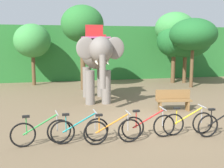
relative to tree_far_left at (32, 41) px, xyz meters
The scene contains 16 objects.
ground_plane 11.31m from the tree_far_left, 66.81° to the right, with size 80.00×80.00×0.00m, color brown.
foliage_hedge 6.22m from the tree_far_left, 45.72° to the left, with size 36.00×6.00×4.12m, color #28702D.
tree_far_left is the anchor object (origin of this frame).
tree_center 4.05m from the tree_far_left, 38.73° to the right, with size 2.56×2.56×5.11m.
tree_right 9.78m from the tree_far_left, ahead, with size 2.41×2.41×4.15m.
tree_center_right 10.51m from the tree_far_left, 17.62° to the right, with size 2.99×2.99×4.41m.
tree_left 10.06m from the tree_far_left, ahead, with size 2.86×2.86×5.06m.
tree_center_left 10.60m from the tree_far_left, ahead, with size 3.49×3.49×3.99m.
elephant 7.00m from the tree_far_left, 61.64° to the right, with size 2.09×4.18×3.78m.
bike_green 11.89m from the tree_far_left, 86.16° to the right, with size 1.70×0.52×0.92m.
bike_teal 12.07m from the tree_far_left, 80.88° to the right, with size 1.71×0.52×0.92m.
bike_orange 12.51m from the tree_far_left, 76.86° to the right, with size 1.71×0.52×0.92m.
bike_red 12.62m from the tree_far_left, 71.36° to the right, with size 1.71×0.52×0.92m.
bike_yellow 13.07m from the tree_far_left, 65.63° to the right, with size 1.71×0.52×0.92m.
bike_black 13.79m from the tree_far_left, 62.49° to the right, with size 1.71×0.52×0.92m.
wooden_bench 10.93m from the tree_far_left, 54.37° to the right, with size 1.55×0.64×0.89m.
Camera 1 is at (-3.23, -9.36, 2.91)m, focal length 44.43 mm.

